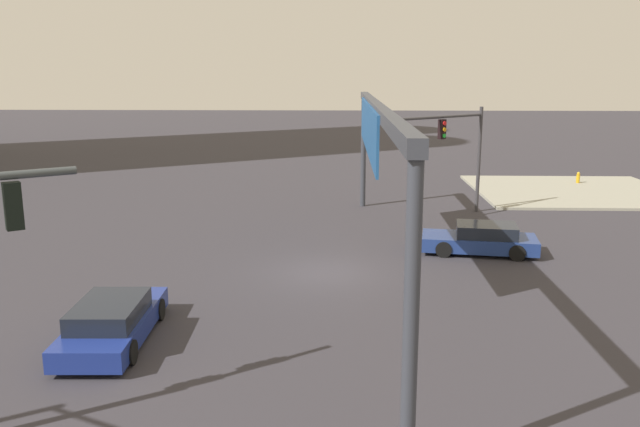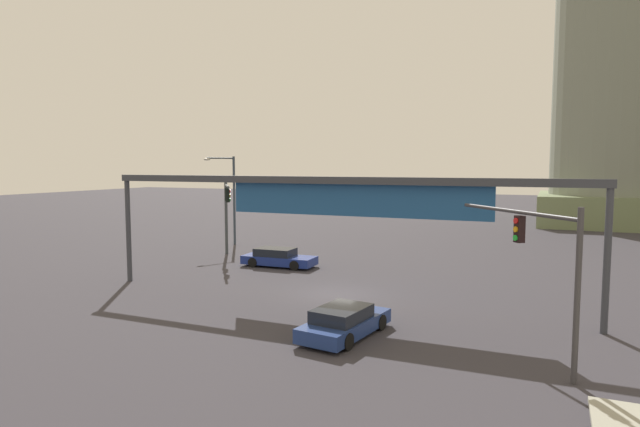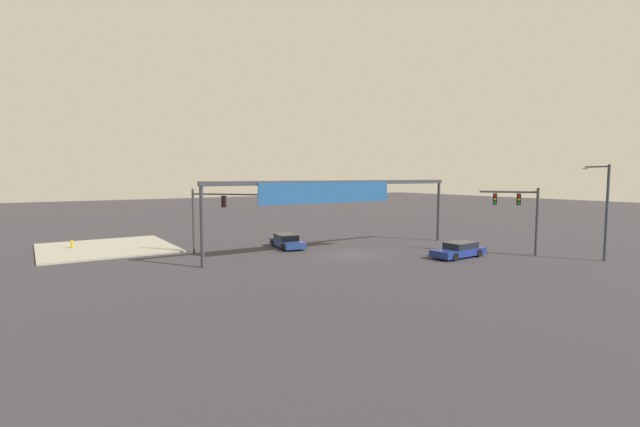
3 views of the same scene
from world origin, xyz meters
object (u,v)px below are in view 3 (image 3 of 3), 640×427
(traffic_signal_near_corner, at_px, (521,208))
(sedan_car_waiting_far, at_px, (459,250))
(traffic_signal_opposite_side, at_px, (210,209))
(streetlamp_curved_arm, at_px, (603,204))
(fire_hydrant_on_curb, at_px, (72,244))
(sedan_car_approaching, at_px, (287,241))

(traffic_signal_near_corner, bearing_deg, sedan_car_waiting_far, 33.74)
(traffic_signal_near_corner, height_order, traffic_signal_opposite_side, traffic_signal_near_corner)
(traffic_signal_opposite_side, bearing_deg, sedan_car_waiting_far, 14.41)
(streetlamp_curved_arm, distance_m, fire_hydrant_on_curb, 44.35)
(streetlamp_curved_arm, xyz_separation_m, sedan_car_waiting_far, (8.15, -6.92, -3.80))
(traffic_signal_near_corner, relative_size, traffic_signal_opposite_side, 1.02)
(traffic_signal_near_corner, xyz_separation_m, sedan_car_approaching, (14.47, -13.79, -3.28))
(traffic_signal_opposite_side, xyz_separation_m, streetlamp_curved_arm, (-24.42, 18.93, 0.55))
(sedan_car_waiting_far, distance_m, fire_hydrant_on_curb, 33.49)
(streetlamp_curved_arm, bearing_deg, traffic_signal_near_corner, 55.72)
(streetlamp_curved_arm, height_order, sedan_car_approaching, streetlamp_curved_arm)
(traffic_signal_opposite_side, distance_m, fire_hydrant_on_curb, 13.77)
(traffic_signal_opposite_side, relative_size, sedan_car_approaching, 1.15)
(sedan_car_waiting_far, bearing_deg, traffic_signal_opposite_side, -38.37)
(sedan_car_approaching, bearing_deg, traffic_signal_near_corner, 54.76)
(traffic_signal_near_corner, bearing_deg, fire_hydrant_on_curb, 17.11)
(traffic_signal_near_corner, xyz_separation_m, fire_hydrant_on_curb, (30.94, -23.46, -3.37))
(traffic_signal_near_corner, bearing_deg, traffic_signal_opposite_side, 21.27)
(traffic_signal_near_corner, xyz_separation_m, traffic_signal_opposite_side, (21.52, -13.98, -0.03))
(sedan_car_approaching, bearing_deg, traffic_signal_opposite_side, -83.22)
(traffic_signal_opposite_side, height_order, fire_hydrant_on_curb, traffic_signal_opposite_side)
(traffic_signal_opposite_side, relative_size, sedan_car_waiting_far, 1.11)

